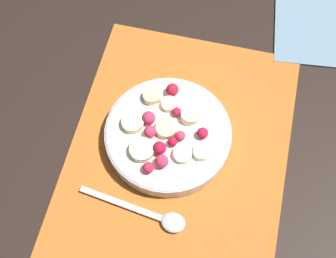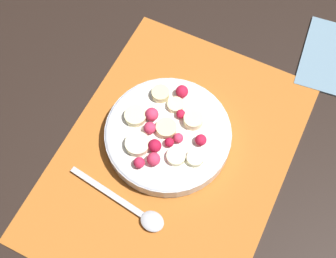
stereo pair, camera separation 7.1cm
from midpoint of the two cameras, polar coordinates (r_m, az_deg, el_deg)
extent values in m
plane|color=black|center=(0.74, -1.63, -3.72)|extent=(3.00, 3.00, 0.00)
cube|color=#B26023|center=(0.73, -1.64, -3.62)|extent=(0.46, 0.34, 0.01)
cylinder|color=silver|center=(0.73, -2.77, -1.05)|extent=(0.20, 0.20, 0.02)
torus|color=silver|center=(0.72, -2.80, -0.74)|extent=(0.20, 0.20, 0.01)
cylinder|color=white|center=(0.72, -2.82, -0.59)|extent=(0.18, 0.18, 0.00)
cylinder|color=beige|center=(0.71, -3.07, -0.26)|extent=(0.04, 0.04, 0.01)
cylinder|color=#F4EAB7|center=(0.70, -1.13, -3.41)|extent=(0.04, 0.04, 0.01)
cylinder|color=beige|center=(0.72, -0.06, 1.40)|extent=(0.03, 0.03, 0.01)
cylinder|color=#F4EAB7|center=(0.70, -6.11, -2.85)|extent=(0.05, 0.05, 0.01)
cylinder|color=beige|center=(0.74, -4.73, 3.76)|extent=(0.04, 0.04, 0.01)
cylinder|color=beige|center=(0.74, -2.61, 2.77)|extent=(0.04, 0.04, 0.01)
cylinder|color=#F4EAB7|center=(0.70, 1.11, -3.51)|extent=(0.04, 0.04, 0.01)
cylinder|color=beige|center=(0.72, -7.13, 0.48)|extent=(0.04, 0.04, 0.01)
sphere|color=#DB3356|center=(0.72, -5.19, 1.09)|extent=(0.02, 0.02, 0.02)
sphere|color=#B21433|center=(0.70, -2.33, -1.86)|extent=(0.01, 0.01, 0.01)
sphere|color=red|center=(0.71, 1.39, -0.78)|extent=(0.02, 0.02, 0.02)
sphere|color=#B21433|center=(0.70, -3.98, -2.63)|extent=(0.02, 0.02, 0.02)
sphere|color=#D12347|center=(0.69, -5.39, -5.03)|extent=(0.02, 0.02, 0.02)
sphere|color=#DB3356|center=(0.71, -5.07, -0.61)|extent=(0.02, 0.02, 0.02)
sphere|color=#DB3356|center=(0.69, -3.74, -4.25)|extent=(0.02, 0.02, 0.02)
sphere|color=#DB3356|center=(0.71, -1.37, -1.11)|extent=(0.02, 0.02, 0.02)
sphere|color=red|center=(0.74, -2.20, 4.55)|extent=(0.02, 0.02, 0.02)
sphere|color=red|center=(0.73, -1.72, 1.83)|extent=(0.01, 0.01, 0.01)
cube|color=#B2B2B7|center=(0.71, -8.63, -9.27)|extent=(0.03, 0.13, 0.00)
ellipsoid|color=#B2B2B7|center=(0.69, -2.34, -11.63)|extent=(0.03, 0.04, 0.01)
cube|color=slate|center=(0.89, 15.13, 11.38)|extent=(0.17, 0.15, 0.01)
camera|label=1|loc=(0.04, -92.88, -5.77)|focal=50.00mm
camera|label=2|loc=(0.04, 87.12, 5.77)|focal=50.00mm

